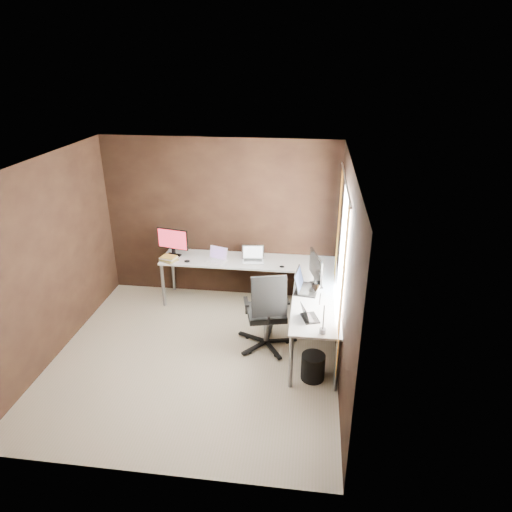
{
  "coord_description": "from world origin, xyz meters",
  "views": [
    {
      "loc": [
        1.39,
        -4.71,
        3.58
      ],
      "look_at": [
        0.66,
        0.95,
        1.05
      ],
      "focal_mm": 32.0,
      "sensor_mm": 36.0,
      "label": 1
    }
  ],
  "objects": [
    {
      "name": "mouse_corner",
      "position": [
        1.0,
        1.3,
        0.74
      ],
      "size": [
        0.09,
        0.07,
        0.03
      ],
      "primitive_type": "ellipsoid",
      "rotation": [
        0.0,
        0.0,
        0.34
      ],
      "color": "black",
      "rests_on": "desk"
    },
    {
      "name": "monitor_right",
      "position": [
        1.48,
        0.79,
        0.99
      ],
      "size": [
        0.2,
        0.54,
        0.45
      ],
      "rotation": [
        0.0,
        0.0,
        1.85
      ],
      "color": "black",
      "rests_on": "desk"
    },
    {
      "name": "office_chair",
      "position": [
        0.88,
        0.36,
        0.33
      ],
      "size": [
        0.63,
        0.65,
        1.12
      ],
      "rotation": [
        0.0,
        0.0,
        0.24
      ],
      "color": "black",
      "rests_on": "ground"
    },
    {
      "name": "desk",
      "position": [
        0.84,
        1.04,
        0.68
      ],
      "size": [
        2.65,
        2.25,
        0.73
      ],
      "color": "white",
      "rests_on": "ground"
    },
    {
      "name": "laptop_white",
      "position": [
        0.01,
        1.43,
        0.77
      ],
      "size": [
        0.35,
        0.29,
        0.2
      ],
      "rotation": [
        0.0,
        0.0,
        -0.32
      ],
      "color": "white",
      "rests_on": "desk"
    },
    {
      "name": "laptop_silver",
      "position": [
        0.55,
        1.48,
        0.78
      ],
      "size": [
        0.36,
        0.27,
        0.22
      ],
      "rotation": [
        0.0,
        0.0,
        0.11
      ],
      "color": "silver",
      "rests_on": "desk"
    },
    {
      "name": "wastebasket",
      "position": [
        1.5,
        -0.22,
        0.16
      ],
      "size": [
        0.34,
        0.34,
        0.33
      ],
      "primitive_type": "cylinder",
      "rotation": [
        0.0,
        0.0,
        -0.22
      ],
      "color": "black",
      "rests_on": "ground"
    },
    {
      "name": "book_stack",
      "position": [
        -0.71,
        1.32,
        0.77
      ],
      "size": [
        0.3,
        0.28,
        0.08
      ],
      "rotation": [
        0.0,
        0.0,
        -0.35
      ],
      "color": "#907B4D",
      "rests_on": "desk"
    },
    {
      "name": "room",
      "position": [
        0.34,
        0.07,
        1.28
      ],
      "size": [
        3.6,
        3.6,
        2.5
      ],
      "color": "#C2AF97",
      "rests_on": "ground"
    },
    {
      "name": "desk_lamp",
      "position": [
        1.51,
        -0.29,
        1.07
      ],
      "size": [
        0.18,
        0.21,
        0.55
      ],
      "rotation": [
        0.0,
        0.0,
        -0.19
      ],
      "color": "slate",
      "rests_on": "desk"
    },
    {
      "name": "monitor_left",
      "position": [
        -0.7,
        1.52,
        0.98
      ],
      "size": [
        0.5,
        0.18,
        0.44
      ],
      "rotation": [
        0.0,
        0.0,
        -0.21
      ],
      "color": "black",
      "rests_on": "desk"
    },
    {
      "name": "drawer_pedestal",
      "position": [
        1.43,
        1.15,
        0.3
      ],
      "size": [
        0.42,
        0.5,
        0.6
      ],
      "primitive_type": "cube",
      "color": "white",
      "rests_on": "ground"
    },
    {
      "name": "laptop_black_small",
      "position": [
        1.41,
        -0.07,
        0.77
      ],
      "size": [
        0.25,
        0.29,
        0.17
      ],
      "rotation": [
        0.0,
        0.0,
        1.9
      ],
      "color": "black",
      "rests_on": "desk"
    },
    {
      "name": "laptop_black_big",
      "position": [
        1.34,
        0.66,
        0.79
      ],
      "size": [
        0.34,
        0.44,
        0.27
      ],
      "rotation": [
        0.0,
        0.0,
        1.44
      ],
      "color": "black",
      "rests_on": "desk"
    },
    {
      "name": "mouse_left",
      "position": [
        -0.43,
        1.3,
        0.75
      ],
      "size": [
        0.11,
        0.09,
        0.04
      ],
      "primitive_type": "ellipsoid",
      "rotation": [
        0.0,
        0.0,
        -0.33
      ],
      "color": "black",
      "rests_on": "desk"
    }
  ]
}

